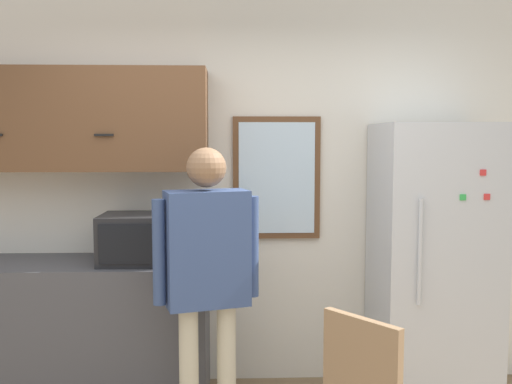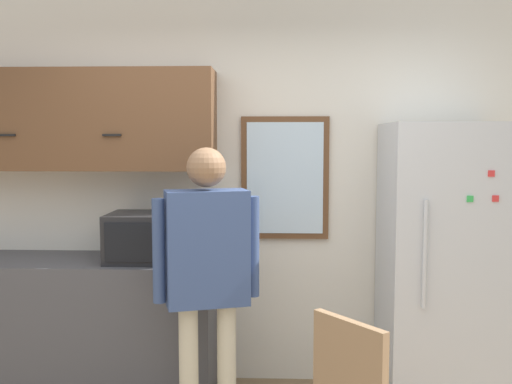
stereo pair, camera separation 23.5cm
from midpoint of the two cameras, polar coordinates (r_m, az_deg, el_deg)
The scene contains 7 objects.
back_wall at distance 4.03m, azimuth -3.04°, elevation -0.02°, with size 6.00×0.06×2.70m.
counter at distance 4.09m, azimuth -20.83°, elevation -12.94°, with size 1.96×0.60×0.93m.
upper_cabinets at distance 4.02m, azimuth -20.88°, elevation 6.76°, with size 1.96×0.36×0.67m.
microwave at distance 3.77m, azimuth -13.28°, elevation -4.55°, with size 0.50×0.42×0.31m.
person at distance 3.24m, azimuth -7.00°, elevation -7.12°, with size 0.59×0.34×1.68m.
refrigerator at distance 3.90m, azimuth 15.57°, elevation -6.89°, with size 0.73×0.70×1.82m.
window at distance 3.98m, azimuth 0.38°, elevation 1.42°, with size 0.61×0.05×0.85m.
Camera 1 is at (-0.05, -2.21, 1.71)m, focal length 40.00 mm.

